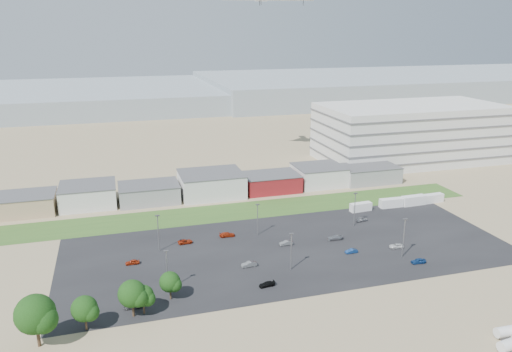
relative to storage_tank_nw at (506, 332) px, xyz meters
name	(u,v)px	position (x,y,z in m)	size (l,w,h in m)	color
ground	(298,287)	(-31.44, 29.76, -1.24)	(700.00, 700.00, 0.00)	#8B7A58
parking_lot	(289,249)	(-26.44, 49.76, -1.24)	(120.00, 50.00, 0.01)	black
grass_strip	(241,211)	(-31.44, 81.76, -1.23)	(160.00, 16.00, 0.02)	#335A22
hills_backdrop	(207,94)	(8.56, 344.76, 3.26)	(700.00, 200.00, 9.00)	gray
building_row	(180,187)	(-48.44, 100.76, 2.76)	(170.00, 20.00, 8.00)	silver
parking_garage	(410,133)	(58.56, 124.76, 11.26)	(80.00, 40.00, 25.00)	silver
storage_tank_nw	(506,332)	(0.00, 0.00, 0.00)	(4.13, 2.07, 2.48)	silver
storage_tank_sw	(509,345)	(-2.54, -3.71, 0.06)	(4.32, 2.16, 2.59)	silver
box_trailer_a	(361,207)	(6.17, 70.70, 0.13)	(7.30, 2.28, 2.74)	silver
box_trailer_b	(391,203)	(17.60, 71.17, 0.24)	(7.88, 2.46, 2.95)	silver
box_trailer_c	(413,200)	(26.02, 70.93, 0.36)	(8.52, 2.66, 3.20)	silver
box_trailer_d	(432,198)	(33.77, 71.39, 0.22)	(7.76, 2.43, 2.91)	silver
tree_far_left	(36,318)	(-86.29, 22.35, 4.75)	(7.99, 7.99, 11.99)	black
tree_left	(85,311)	(-77.94, 25.45, 2.91)	(5.53, 5.53, 8.30)	black
tree_mid	(132,297)	(-68.70, 27.75, 3.38)	(6.16, 6.16, 9.24)	black
tree_right	(143,298)	(-66.52, 28.21, 2.42)	(4.88, 4.88, 7.31)	black
tree_near	(170,284)	(-60.45, 32.48, 2.46)	(4.93, 4.93, 7.40)	black
lightpole_front_l	(167,270)	(-60.48, 36.83, 3.64)	(1.15, 0.48, 9.76)	slate
lightpole_front_m	(291,252)	(-30.09, 38.33, 3.59)	(1.14, 0.47, 9.66)	slate
lightpole_front_r	(404,238)	(0.30, 36.73, 4.11)	(1.26, 0.53, 10.71)	slate
lightpole_back_l	(158,233)	(-60.29, 58.49, 3.86)	(1.20, 0.50, 10.20)	slate
lightpole_back_m	(258,220)	(-31.86, 61.34, 3.47)	(1.11, 0.46, 9.41)	slate
lightpole_back_r	(355,209)	(-1.79, 59.96, 3.95)	(1.22, 0.51, 10.37)	slate
parked_car_0	(396,246)	(1.87, 42.09, -0.70)	(1.79, 3.89, 1.08)	silver
parked_car_1	(351,251)	(-11.38, 42.58, -0.67)	(1.20, 3.44, 1.13)	navy
parked_car_2	(418,261)	(2.28, 32.32, -0.59)	(1.54, 3.83, 1.30)	navy
parked_car_3	(267,284)	(-38.31, 31.91, -0.69)	(1.56, 3.83, 1.11)	black
parked_car_4	(249,264)	(-39.59, 42.70, -0.58)	(1.39, 3.99, 1.31)	#595B5E
parked_car_5	(132,262)	(-67.65, 52.25, -0.64)	(1.42, 3.53, 1.20)	maroon
parked_car_6	(227,235)	(-40.61, 62.50, -0.59)	(1.82, 4.47, 1.30)	maroon
parked_car_7	(286,243)	(-26.27, 52.29, -0.61)	(1.34, 3.83, 1.26)	#595B5E
parked_car_8	(362,219)	(2.04, 62.25, -0.60)	(1.51, 3.75, 1.28)	#A5A5AA
parked_car_9	(185,242)	(-52.87, 61.15, -0.67)	(1.88, 4.08, 1.13)	maroon
parked_car_10	(133,305)	(-68.55, 31.19, -0.62)	(1.73, 4.25, 1.23)	#595B5E
parked_car_12	(335,238)	(-11.92, 51.80, -0.60)	(1.78, 4.38, 1.27)	#A5A5AA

